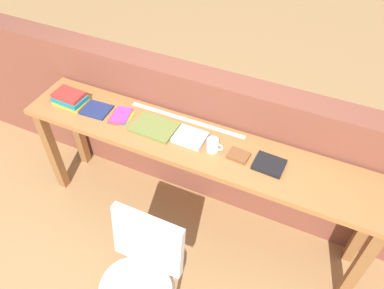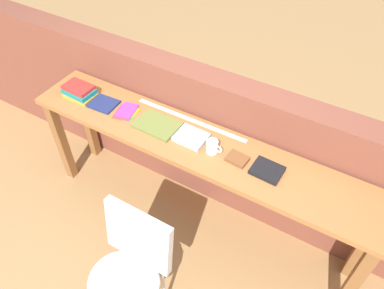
{
  "view_description": "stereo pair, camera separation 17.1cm",
  "coord_description": "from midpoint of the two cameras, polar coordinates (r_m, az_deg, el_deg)",
  "views": [
    {
      "loc": [
        0.7,
        -1.28,
        2.61
      ],
      "look_at": [
        0.0,
        0.25,
        0.9
      ],
      "focal_mm": 35.0,
      "sensor_mm": 36.0,
      "label": 1
    },
    {
      "loc": [
        0.85,
        -1.2,
        2.61
      ],
      "look_at": [
        0.0,
        0.25,
        0.9
      ],
      "focal_mm": 35.0,
      "sensor_mm": 36.0,
      "label": 2
    }
  ],
  "objects": [
    {
      "name": "magazine_cycling",
      "position": [
        2.77,
        -16.06,
        5.04
      ],
      "size": [
        0.2,
        0.17,
        0.02
      ],
      "primitive_type": "cube",
      "rotation": [
        0.0,
        0.0,
        0.06
      ],
      "color": "navy",
      "rests_on": "sideboard"
    },
    {
      "name": "ruler_metal_back_edge",
      "position": [
        2.6,
        -2.71,
        3.72
      ],
      "size": [
        0.86,
        0.03,
        0.0
      ],
      "primitive_type": "cube",
      "color": "silver",
      "rests_on": "sideboard"
    },
    {
      "name": "pamphlet_pile_colourful",
      "position": [
        2.68,
        -12.47,
        4.13
      ],
      "size": [
        0.16,
        0.2,
        0.01
      ],
      "color": "green",
      "rests_on": "sideboard"
    },
    {
      "name": "leather_journal_brown",
      "position": [
        2.35,
        5.04,
        -1.74
      ],
      "size": [
        0.14,
        0.11,
        0.02
      ],
      "primitive_type": "cube",
      "rotation": [
        0.0,
        0.0,
        -0.08
      ],
      "color": "brown",
      "rests_on": "sideboard"
    },
    {
      "name": "book_stack_leftmost",
      "position": [
        2.87,
        -19.76,
        6.53
      ],
      "size": [
        0.23,
        0.16,
        0.09
      ],
      "color": "gold",
      "rests_on": "sideboard"
    },
    {
      "name": "book_grey_hardcover",
      "position": [
        2.45,
        -2.29,
        1.02
      ],
      "size": [
        0.21,
        0.17,
        0.03
      ],
      "primitive_type": "cube",
      "rotation": [
        0.0,
        0.0,
        -0.02
      ],
      "color": "#9E9EA3",
      "rests_on": "sideboard"
    },
    {
      "name": "brick_wall_back",
      "position": [
        2.87,
        1.54,
        0.56
      ],
      "size": [
        6.0,
        0.2,
        1.17
      ],
      "primitive_type": "cube",
      "color": "brown",
      "rests_on": "ground"
    },
    {
      "name": "chair_white_moulded",
      "position": [
        2.34,
        -10.12,
        -18.7
      ],
      "size": [
        0.44,
        0.45,
        0.89
      ],
      "color": "silver",
      "rests_on": "ground"
    },
    {
      "name": "book_repair_rightmost",
      "position": [
        2.32,
        9.63,
        -3.1
      ],
      "size": [
        0.19,
        0.16,
        0.03
      ],
      "primitive_type": "cube",
      "rotation": [
        0.0,
        0.0,
        -0.04
      ],
      "color": "black",
      "rests_on": "sideboard"
    },
    {
      "name": "book_open_centre",
      "position": [
        2.55,
        -7.65,
        2.54
      ],
      "size": [
        0.3,
        0.22,
        0.02
      ],
      "primitive_type": "cube",
      "rotation": [
        0.0,
        0.0,
        -0.03
      ],
      "color": "olive",
      "rests_on": "sideboard"
    },
    {
      "name": "ground_plane",
      "position": [
        2.99,
        -3.77,
        -15.45
      ],
      "size": [
        40.0,
        40.0,
        0.0
      ],
      "primitive_type": "plane",
      "color": "#9E7547"
    },
    {
      "name": "sideboard",
      "position": [
        2.54,
        -1.45,
        -1.87
      ],
      "size": [
        2.5,
        0.44,
        0.88
      ],
      "color": "#996033",
      "rests_on": "ground"
    },
    {
      "name": "mug",
      "position": [
        2.36,
        1.15,
        -0.18
      ],
      "size": [
        0.11,
        0.08,
        0.09
      ],
      "color": "white",
      "rests_on": "sideboard"
    }
  ]
}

